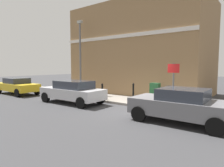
% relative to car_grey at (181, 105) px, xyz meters
% --- Properties ---
extents(ground, '(80.00, 80.00, 0.00)m').
position_rel_car_grey_xyz_m(ground, '(0.64, 2.37, -0.74)').
color(ground, '#38383A').
extents(sidewalk, '(2.43, 30.00, 0.15)m').
position_rel_car_grey_xyz_m(sidewalk, '(2.63, 8.37, -0.66)').
color(sidewalk, gray).
rests_on(sidewalk, ground).
extents(corner_building, '(6.32, 10.90, 7.20)m').
position_rel_car_grey_xyz_m(corner_building, '(6.95, 5.82, 2.87)').
color(corner_building, olive).
rests_on(corner_building, ground).
extents(car_grey, '(2.00, 4.01, 1.41)m').
position_rel_car_grey_xyz_m(car_grey, '(0.00, 0.00, 0.00)').
color(car_grey, slate).
rests_on(car_grey, ground).
extents(car_silver, '(1.93, 4.34, 1.41)m').
position_rel_car_grey_xyz_m(car_silver, '(0.10, 6.75, 0.01)').
color(car_silver, '#B7B7BC').
rests_on(car_silver, ground).
extents(car_yellow, '(1.81, 4.29, 1.34)m').
position_rel_car_grey_xyz_m(car_yellow, '(-0.08, 13.39, -0.04)').
color(car_yellow, gold).
rests_on(car_yellow, ground).
extents(utility_cabinet, '(0.46, 0.61, 1.15)m').
position_rel_car_grey_xyz_m(utility_cabinet, '(2.92, 2.54, -0.06)').
color(utility_cabinet, '#1E4C28').
rests_on(utility_cabinet, sidewalk).
extents(bollard_near_cabinet, '(0.14, 0.14, 1.04)m').
position_rel_car_grey_xyz_m(bollard_near_cabinet, '(3.02, 4.13, -0.03)').
color(bollard_near_cabinet, black).
rests_on(bollard_near_cabinet, sidewalk).
extents(bollard_far_kerb, '(0.14, 0.14, 1.04)m').
position_rel_car_grey_xyz_m(bollard_far_kerb, '(1.66, 5.65, -0.03)').
color(bollard_far_kerb, black).
rests_on(bollard_far_kerb, sidewalk).
extents(street_sign, '(0.08, 0.60, 2.30)m').
position_rel_car_grey_xyz_m(street_sign, '(1.68, 0.97, 0.92)').
color(street_sign, '#59595B').
rests_on(street_sign, sidewalk).
extents(lamppost, '(0.20, 0.44, 5.72)m').
position_rel_car_grey_xyz_m(lamppost, '(2.91, 9.03, 2.57)').
color(lamppost, '#59595B').
rests_on(lamppost, sidewalk).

